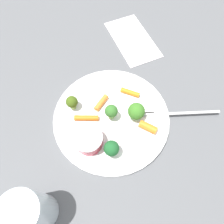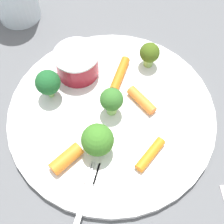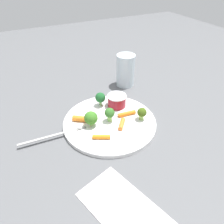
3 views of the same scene
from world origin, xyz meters
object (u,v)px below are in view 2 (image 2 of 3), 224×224
(broccoli_floret_1, at_px, (113,101))
(carrot_stick_3, at_px, (121,74))
(plate, at_px, (112,113))
(broccoli_floret_2, at_px, (150,54))
(carrot_stick_1, at_px, (142,100))
(sauce_cup, at_px, (77,63))
(broccoli_floret_3, at_px, (98,140))
(carrot_stick_2, at_px, (66,159))
(broccoli_floret_0, at_px, (48,83))
(carrot_stick_0, at_px, (150,154))

(broccoli_floret_1, relative_size, carrot_stick_3, 0.79)
(plate, bearing_deg, broccoli_floret_2, 67.91)
(broccoli_floret_2, relative_size, carrot_stick_1, 0.87)
(broccoli_floret_1, relative_size, carrot_stick_1, 0.98)
(sauce_cup, relative_size, carrot_stick_1, 1.37)
(plate, relative_size, broccoli_floret_3, 5.94)
(broccoli_floret_2, xyz_separation_m, carrot_stick_2, (-0.08, -0.17, -0.02))
(broccoli_floret_0, xyz_separation_m, carrot_stick_1, (0.13, 0.01, -0.02))
(broccoli_floret_1, bearing_deg, carrot_stick_3, 90.54)
(broccoli_floret_2, distance_m, carrot_stick_2, 0.19)
(carrot_stick_1, height_order, carrot_stick_3, carrot_stick_1)
(carrot_stick_3, bearing_deg, carrot_stick_2, -106.09)
(broccoli_floret_0, distance_m, broccoli_floret_2, 0.15)
(sauce_cup, bearing_deg, broccoli_floret_0, -119.08)
(broccoli_floret_0, bearing_deg, plate, -5.88)
(sauce_cup, distance_m, broccoli_floret_0, 0.06)
(broccoli_floret_1, xyz_separation_m, broccoli_floret_2, (0.04, 0.09, -0.00))
(broccoli_floret_3, bearing_deg, broccoli_floret_2, 74.17)
(carrot_stick_1, distance_m, carrot_stick_2, 0.13)
(broccoli_floret_0, height_order, carrot_stick_3, broccoli_floret_0)
(broccoli_floret_3, bearing_deg, broccoli_floret_0, 140.89)
(plate, height_order, broccoli_floret_1, broccoli_floret_1)
(carrot_stick_0, bearing_deg, broccoli_floret_3, -177.10)
(carrot_stick_0, height_order, carrot_stick_3, same)
(broccoli_floret_2, bearing_deg, carrot_stick_0, -80.99)
(sauce_cup, bearing_deg, carrot_stick_0, -42.53)
(carrot_stick_0, bearing_deg, sauce_cup, 137.47)
(broccoli_floret_3, xyz_separation_m, carrot_stick_2, (-0.03, -0.02, -0.02))
(sauce_cup, relative_size, broccoli_floret_0, 1.34)
(broccoli_floret_2, relative_size, carrot_stick_3, 0.70)
(sauce_cup, distance_m, broccoli_floret_3, 0.13)
(broccoli_floret_2, relative_size, carrot_stick_0, 0.82)
(broccoli_floret_1, xyz_separation_m, broccoli_floret_3, (-0.01, -0.06, -0.00))
(plate, bearing_deg, broccoli_floret_1, -5.38)
(broccoli_floret_1, distance_m, carrot_stick_3, 0.06)
(broccoli_floret_0, bearing_deg, carrot_stick_0, -23.35)
(broccoli_floret_3, xyz_separation_m, carrot_stick_3, (0.01, 0.12, -0.02))
(broccoli_floret_2, distance_m, carrot_stick_3, 0.05)
(carrot_stick_1, bearing_deg, broccoli_floret_0, -174.39)
(sauce_cup, height_order, broccoli_floret_0, broccoli_floret_0)
(broccoli_floret_3, relative_size, carrot_stick_1, 1.03)
(broccoli_floret_0, height_order, broccoli_floret_1, broccoli_floret_0)
(plate, distance_m, carrot_stick_2, 0.09)
(sauce_cup, xyz_separation_m, broccoli_floret_1, (0.06, -0.06, 0.01))
(plate, bearing_deg, sauce_cup, 137.37)
(plate, xyz_separation_m, broccoli_floret_1, (0.00, -0.00, 0.03))
(carrot_stick_1, xyz_separation_m, carrot_stick_3, (-0.04, 0.04, -0.00))
(plate, bearing_deg, carrot_stick_0, -42.42)
(broccoli_floret_1, relative_size, carrot_stick_2, 1.07)
(broccoli_floret_3, bearing_deg, carrot_stick_0, 2.90)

